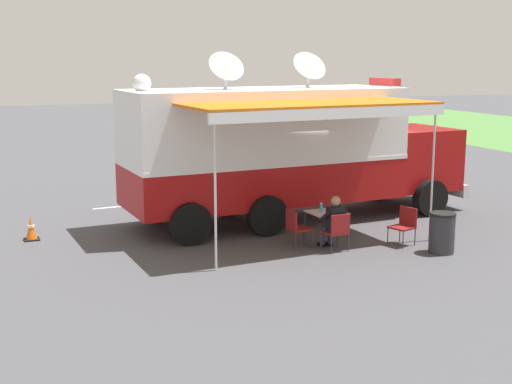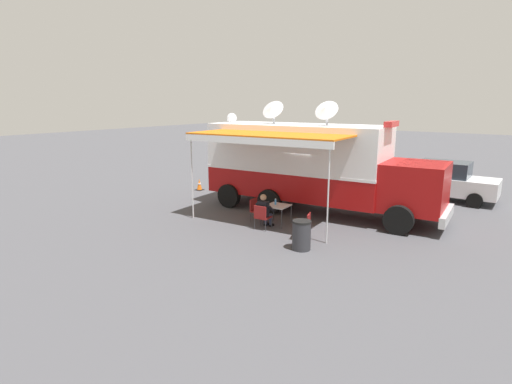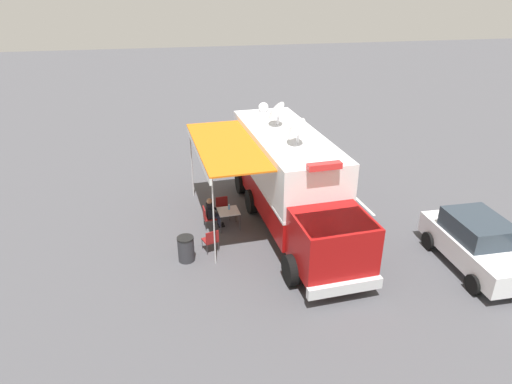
{
  "view_description": "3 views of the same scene",
  "coord_description": "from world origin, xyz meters",
  "px_view_note": "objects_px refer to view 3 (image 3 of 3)",
  "views": [
    {
      "loc": [
        16.4,
        -6.69,
        4.27
      ],
      "look_at": [
        1.39,
        -0.78,
        1.12
      ],
      "focal_mm": 48.45,
      "sensor_mm": 36.0,
      "label": 1
    },
    {
      "loc": [
        14.51,
        8.28,
        4.4
      ],
      "look_at": [
        2.31,
        -0.39,
        1.08
      ],
      "focal_mm": 28.73,
      "sensor_mm": 36.0,
      "label": 2
    },
    {
      "loc": [
        4.27,
        15.91,
        8.88
      ],
      "look_at": [
        1.39,
        1.13,
        1.68
      ],
      "focal_mm": 31.72,
      "sensor_mm": 36.0,
      "label": 3
    }
  ],
  "objects_px": {
    "folding_chair_spare_by_truck": "(211,239)",
    "traffic_cone": "(264,157)",
    "water_bottle": "(229,207)",
    "command_truck": "(290,178)",
    "seated_responder": "(212,212)",
    "trash_bin": "(186,249)",
    "folding_chair_beside_table": "(222,206)",
    "car_behind_truck": "(477,243)",
    "folding_chair_at_table": "(207,216)",
    "folding_table": "(228,212)"
  },
  "relations": [
    {
      "from": "folding_chair_at_table",
      "to": "trash_bin",
      "type": "bearing_deg",
      "value": 65.96
    },
    {
      "from": "folding_table",
      "to": "traffic_cone",
      "type": "xyz_separation_m",
      "value": [
        -2.76,
        -6.44,
        -0.39
      ]
    },
    {
      "from": "folding_table",
      "to": "water_bottle",
      "type": "height_order",
      "value": "water_bottle"
    },
    {
      "from": "water_bottle",
      "to": "folding_chair_at_table",
      "type": "bearing_deg",
      "value": -1.35
    },
    {
      "from": "seated_responder",
      "to": "trash_bin",
      "type": "distance_m",
      "value": 2.41
    },
    {
      "from": "seated_responder",
      "to": "car_behind_truck",
      "type": "bearing_deg",
      "value": 152.89
    },
    {
      "from": "command_truck",
      "to": "car_behind_truck",
      "type": "xyz_separation_m",
      "value": [
        -5.36,
        3.99,
        -1.07
      ]
    },
    {
      "from": "traffic_cone",
      "to": "car_behind_truck",
      "type": "distance_m",
      "value": 11.71
    },
    {
      "from": "folding_chair_beside_table",
      "to": "folding_table",
      "type": "bearing_deg",
      "value": 98.66
    },
    {
      "from": "command_truck",
      "to": "car_behind_truck",
      "type": "bearing_deg",
      "value": 143.33
    },
    {
      "from": "traffic_cone",
      "to": "seated_responder",
      "type": "bearing_deg",
      "value": 61.83
    },
    {
      "from": "command_truck",
      "to": "folding_chair_beside_table",
      "type": "height_order",
      "value": "command_truck"
    },
    {
      "from": "folding_chair_at_table",
      "to": "folding_chair_spare_by_truck",
      "type": "relative_size",
      "value": 1.0
    },
    {
      "from": "folding_chair_spare_by_truck",
      "to": "traffic_cone",
      "type": "height_order",
      "value": "folding_chair_spare_by_truck"
    },
    {
      "from": "folding_chair_at_table",
      "to": "trash_bin",
      "type": "height_order",
      "value": "trash_bin"
    },
    {
      "from": "water_bottle",
      "to": "car_behind_truck",
      "type": "bearing_deg",
      "value": 151.12
    },
    {
      "from": "trash_bin",
      "to": "traffic_cone",
      "type": "height_order",
      "value": "trash_bin"
    },
    {
      "from": "car_behind_truck",
      "to": "command_truck",
      "type": "bearing_deg",
      "value": -36.67
    },
    {
      "from": "water_bottle",
      "to": "command_truck",
      "type": "bearing_deg",
      "value": 173.69
    },
    {
      "from": "folding_chair_beside_table",
      "to": "seated_responder",
      "type": "xyz_separation_m",
      "value": [
        0.48,
        0.7,
        0.14
      ]
    },
    {
      "from": "water_bottle",
      "to": "folding_chair_spare_by_truck",
      "type": "height_order",
      "value": "water_bottle"
    },
    {
      "from": "seated_responder",
      "to": "trash_bin",
      "type": "xyz_separation_m",
      "value": [
        1.13,
        2.12,
        -0.2
      ]
    },
    {
      "from": "command_truck",
      "to": "folding_table",
      "type": "height_order",
      "value": "command_truck"
    },
    {
      "from": "folding_chair_beside_table",
      "to": "car_behind_truck",
      "type": "xyz_separation_m",
      "value": [
        -7.88,
        4.98,
        0.37
      ]
    },
    {
      "from": "folding_chair_beside_table",
      "to": "water_bottle",
      "type": "bearing_deg",
      "value": 103.73
    },
    {
      "from": "folding_chair_at_table",
      "to": "seated_responder",
      "type": "relative_size",
      "value": 0.7
    },
    {
      "from": "trash_bin",
      "to": "seated_responder",
      "type": "bearing_deg",
      "value": -118.02
    },
    {
      "from": "command_truck",
      "to": "folding_chair_beside_table",
      "type": "xyz_separation_m",
      "value": [
        2.52,
        -0.99,
        -1.43
      ]
    },
    {
      "from": "folding_chair_beside_table",
      "to": "traffic_cone",
      "type": "bearing_deg",
      "value": -117.31
    },
    {
      "from": "command_truck",
      "to": "seated_responder",
      "type": "height_order",
      "value": "command_truck"
    },
    {
      "from": "water_bottle",
      "to": "car_behind_truck",
      "type": "distance_m",
      "value": 8.8
    },
    {
      "from": "traffic_cone",
      "to": "folding_chair_beside_table",
      "type": "bearing_deg",
      "value": 62.69
    },
    {
      "from": "water_bottle",
      "to": "trash_bin",
      "type": "relative_size",
      "value": 0.25
    },
    {
      "from": "folding_chair_at_table",
      "to": "car_behind_truck",
      "type": "bearing_deg",
      "value": 153.47
    },
    {
      "from": "water_bottle",
      "to": "seated_responder",
      "type": "relative_size",
      "value": 0.18
    },
    {
      "from": "trash_bin",
      "to": "traffic_cone",
      "type": "relative_size",
      "value": 1.57
    },
    {
      "from": "folding_chair_beside_table",
      "to": "traffic_cone",
      "type": "height_order",
      "value": "folding_chair_beside_table"
    },
    {
      "from": "traffic_cone",
      "to": "folding_table",
      "type": "bearing_deg",
      "value": 66.82
    },
    {
      "from": "water_bottle",
      "to": "traffic_cone",
      "type": "distance_m",
      "value": 6.9
    },
    {
      "from": "trash_bin",
      "to": "car_behind_truck",
      "type": "distance_m",
      "value": 9.75
    },
    {
      "from": "command_truck",
      "to": "folding_table",
      "type": "distance_m",
      "value": 2.72
    },
    {
      "from": "folding_table",
      "to": "folding_chair_at_table",
      "type": "distance_m",
      "value": 0.83
    },
    {
      "from": "car_behind_truck",
      "to": "trash_bin",
      "type": "bearing_deg",
      "value": -12.82
    },
    {
      "from": "water_bottle",
      "to": "seated_responder",
      "type": "xyz_separation_m",
      "value": [
        0.66,
        -0.03,
        -0.18
      ]
    },
    {
      "from": "folding_chair_beside_table",
      "to": "folding_chair_at_table",
      "type": "bearing_deg",
      "value": 46.71
    },
    {
      "from": "water_bottle",
      "to": "trash_bin",
      "type": "bearing_deg",
      "value": 49.42
    },
    {
      "from": "folding_chair_beside_table",
      "to": "car_behind_truck",
      "type": "bearing_deg",
      "value": 147.72
    },
    {
      "from": "trash_bin",
      "to": "car_behind_truck",
      "type": "height_order",
      "value": "car_behind_truck"
    },
    {
      "from": "folding_chair_at_table",
      "to": "traffic_cone",
      "type": "bearing_deg",
      "value": -119.44
    },
    {
      "from": "folding_table",
      "to": "car_behind_truck",
      "type": "height_order",
      "value": "car_behind_truck"
    }
  ]
}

